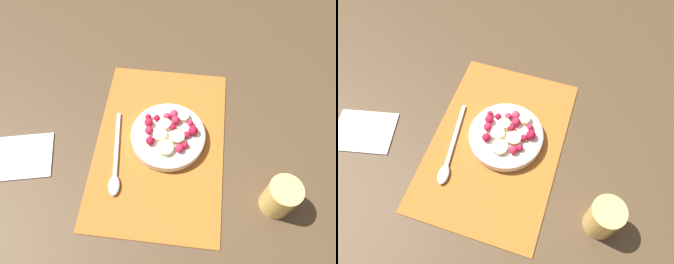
{
  "view_description": "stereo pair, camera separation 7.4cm",
  "coord_description": "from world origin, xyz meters",
  "views": [
    {
      "loc": [
        -0.35,
        -0.06,
        0.68
      ],
      "look_at": [
        0.02,
        -0.02,
        0.04
      ],
      "focal_mm": 35.0,
      "sensor_mm": 36.0,
      "label": 1
    },
    {
      "loc": [
        -0.33,
        -0.13,
        0.68
      ],
      "look_at": [
        0.02,
        -0.02,
        0.04
      ],
      "focal_mm": 35.0,
      "sensor_mm": 36.0,
      "label": 2
    }
  ],
  "objects": [
    {
      "name": "napkin",
      "position": [
        -0.07,
        0.31,
        0.0
      ],
      "size": [
        0.14,
        0.16,
        0.01
      ],
      "color": "white",
      "rests_on": "ground_plane"
    },
    {
      "name": "fruit_bowl",
      "position": [
        0.02,
        -0.02,
        0.02
      ],
      "size": [
        0.17,
        0.17,
        0.05
      ],
      "color": "white",
      "rests_on": "placemat"
    },
    {
      "name": "ground_plane",
      "position": [
        0.0,
        0.0,
        0.0
      ],
      "size": [
        3.0,
        3.0,
        0.0
      ],
      "primitive_type": "plane",
      "color": "#4C3823"
    },
    {
      "name": "spoon",
      "position": [
        -0.07,
        0.09,
        0.01
      ],
      "size": [
        0.21,
        0.04,
        0.01
      ],
      "rotation": [
        0.0,
        0.0,
        3.28
      ],
      "color": "#B2B2B7",
      "rests_on": "placemat"
    },
    {
      "name": "drinking_glass",
      "position": [
        -0.11,
        -0.26,
        0.04
      ],
      "size": [
        0.07,
        0.07,
        0.09
      ],
      "color": "#F4CC66",
      "rests_on": "ground_plane"
    },
    {
      "name": "placemat",
      "position": [
        0.0,
        0.0,
        0.0
      ],
      "size": [
        0.44,
        0.29,
        0.01
      ],
      "color": "#B26023",
      "rests_on": "ground_plane"
    }
  ]
}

